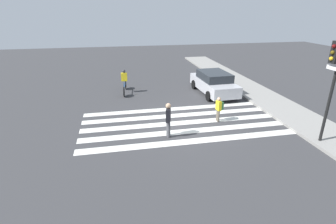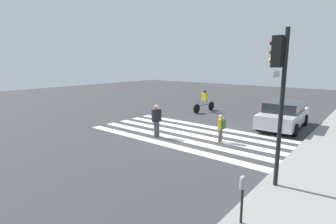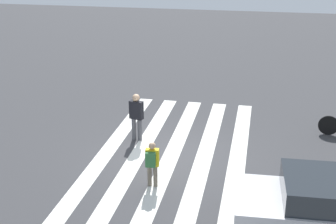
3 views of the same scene
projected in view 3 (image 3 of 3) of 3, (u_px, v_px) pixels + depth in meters
ground_plane at (171, 155)px, 14.49m from camera, size 60.00×60.00×0.00m
crosswalk_stripes at (171, 155)px, 14.49m from camera, size 4.58×10.00×0.01m
pedestrian_adult_tall_backpack at (136, 114)px, 15.27m from camera, size 0.48×0.31×1.61m
pedestrian_adult_yellow_jacket at (152, 161)px, 12.44m from camera, size 0.37×0.32×1.30m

